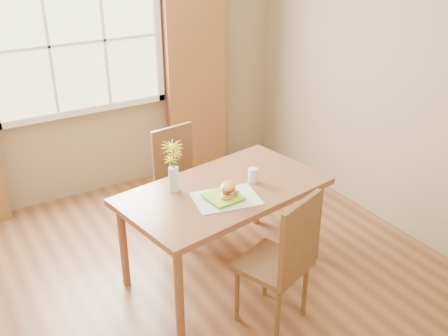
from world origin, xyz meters
TOP-DOWN VIEW (x-y plane):
  - room at (0.00, 0.00)m, footprint 4.24×3.84m
  - window at (0.00, 1.87)m, footprint 1.62×0.06m
  - curtain_right at (1.15, 1.78)m, footprint 0.65×0.08m
  - dining_table at (0.45, 0.07)m, footprint 1.62×1.07m
  - chair_near at (0.48, -0.63)m, footprint 0.53×0.53m
  - chair_far at (0.44, 0.77)m, footprint 0.44×0.44m
  - placemat at (0.38, -0.07)m, footprint 0.51×0.41m
  - plate at (0.36, -0.06)m, footprint 0.26×0.26m
  - croissant_sandwich at (0.39, -0.08)m, footprint 0.19×0.18m
  - water_glass at (0.69, 0.05)m, footprint 0.07×0.07m
  - flower_vase at (0.12, 0.23)m, footprint 0.15×0.15m

SIDE VIEW (x-z plane):
  - chair_far at x=0.44m, z-range 0.05..0.99m
  - chair_near at x=0.48m, z-range 0.05..1.04m
  - dining_table at x=0.45m, z-range 0.29..1.02m
  - placemat at x=0.38m, z-range 0.73..0.74m
  - plate at x=0.36m, z-range 0.74..0.75m
  - water_glass at x=0.69m, z-range 0.73..0.84m
  - croissant_sandwich at x=0.39m, z-range 0.75..0.86m
  - flower_vase at x=0.12m, z-range 0.78..1.16m
  - curtain_right at x=1.15m, z-range 0.00..2.20m
  - room at x=0.00m, z-range -0.02..2.72m
  - window at x=0.00m, z-range 0.84..2.16m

